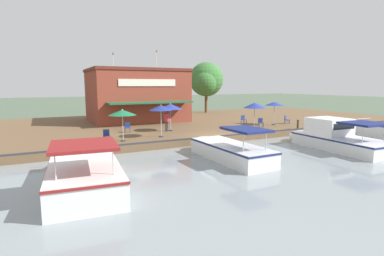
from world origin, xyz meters
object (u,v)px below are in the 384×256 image
at_px(cafe_chair_under_first_umbrella, 243,119).
at_px(mooring_post, 298,124).
at_px(motorboat_outer_channel, 332,137).
at_px(tree_upstream_bank, 206,80).
at_px(patio_umbrella_mid_patio_right, 161,108).
at_px(patio_umbrella_near_quay_edge, 170,107).
at_px(patio_umbrella_back_row, 122,113).
at_px(cafe_chair_facing_river, 261,122).
at_px(patio_umbrella_mid_patio_left, 255,105).
at_px(motorboat_fourth_along, 84,169).
at_px(person_at_quay_edge, 167,118).
at_px(cafe_chair_far_corner_seat, 127,127).
at_px(cafe_chair_mid_patio, 286,119).
at_px(motorboat_distant_upstream, 225,149).
at_px(patio_umbrella_by_entrance, 274,104).
at_px(waterfront_restaurant, 136,95).
at_px(cafe_chair_back_row_seat, 106,135).

height_order(cafe_chair_under_first_umbrella, mooring_post, cafe_chair_under_first_umbrella).
xyz_separation_m(motorboat_outer_channel, tree_upstream_bank, (-23.86, 2.95, 4.51)).
height_order(patio_umbrella_mid_patio_right, mooring_post, patio_umbrella_mid_patio_right).
bearing_deg(patio_umbrella_near_quay_edge, patio_umbrella_back_row, -59.26).
xyz_separation_m(patio_umbrella_near_quay_edge, mooring_post, (4.28, 10.93, -1.73)).
bearing_deg(cafe_chair_facing_river, patio_umbrella_mid_patio_left, -79.93).
height_order(patio_umbrella_mid_patio_right, motorboat_fourth_along, patio_umbrella_mid_patio_right).
bearing_deg(person_at_quay_edge, cafe_chair_far_corner_seat, -108.32).
distance_m(cafe_chair_mid_patio, tree_upstream_bank, 15.74).
height_order(person_at_quay_edge, motorboat_fourth_along, person_at_quay_edge).
distance_m(cafe_chair_under_first_umbrella, cafe_chair_far_corner_seat, 12.54).
relative_size(person_at_quay_edge, motorboat_distant_upstream, 0.25).
xyz_separation_m(patio_umbrella_by_entrance, cafe_chair_under_first_umbrella, (-2.35, -2.06, -1.67)).
distance_m(waterfront_restaurant, cafe_chair_far_corner_seat, 9.27).
bearing_deg(cafe_chair_under_first_umbrella, motorboat_outer_channel, -1.04).
xyz_separation_m(waterfront_restaurant, cafe_chair_mid_patio, (10.22, 13.06, -2.43)).
bearing_deg(motorboat_outer_channel, cafe_chair_facing_river, 179.98).
height_order(patio_umbrella_back_row, mooring_post, patio_umbrella_back_row).
relative_size(patio_umbrella_mid_patio_left, cafe_chair_facing_river, 2.87).
height_order(waterfront_restaurant, cafe_chair_under_first_umbrella, waterfront_restaurant).
xyz_separation_m(waterfront_restaurant, tree_upstream_bank, (-4.90, 11.96, 1.83)).
height_order(patio_umbrella_by_entrance, cafe_chair_far_corner_seat, patio_umbrella_by_entrance).
bearing_deg(cafe_chair_mid_patio, mooring_post, -29.03).
relative_size(patio_umbrella_mid_patio_right, cafe_chair_facing_river, 2.97).
bearing_deg(cafe_chair_facing_river, motorboat_distant_upstream, -50.99).
bearing_deg(mooring_post, cafe_chair_back_row_seat, -95.86).
height_order(patio_umbrella_near_quay_edge, mooring_post, patio_umbrella_near_quay_edge).
height_order(patio_umbrella_back_row, cafe_chair_mid_patio, patio_umbrella_back_row).
distance_m(patio_umbrella_by_entrance, patio_umbrella_back_row, 16.09).
height_order(patio_umbrella_near_quay_edge, cafe_chair_mid_patio, patio_umbrella_near_quay_edge).
distance_m(waterfront_restaurant, person_at_quay_edge, 9.54).
relative_size(patio_umbrella_mid_patio_left, motorboat_distant_upstream, 0.34).
xyz_separation_m(patio_umbrella_by_entrance, patio_umbrella_mid_patio_right, (1.54, -12.87, 0.13)).
distance_m(patio_umbrella_back_row, person_at_quay_edge, 5.49).
xyz_separation_m(motorboat_outer_channel, mooring_post, (-5.41, 2.20, 0.21)).
height_order(patio_umbrella_mid_patio_right, person_at_quay_edge, patio_umbrella_mid_patio_right).
distance_m(waterfront_restaurant, cafe_chair_mid_patio, 16.76).
height_order(patio_umbrella_by_entrance, patio_umbrella_near_quay_edge, patio_umbrella_near_quay_edge).
xyz_separation_m(person_at_quay_edge, motorboat_outer_channel, (9.58, 9.11, -0.94)).
relative_size(patio_umbrella_by_entrance, motorboat_fourth_along, 0.29).
xyz_separation_m(waterfront_restaurant, cafe_chair_under_first_umbrella, (7.94, 9.21, -2.43)).
bearing_deg(waterfront_restaurant, patio_umbrella_back_row, -21.02).
height_order(patio_umbrella_back_row, tree_upstream_bank, tree_upstream_bank).
relative_size(patio_umbrella_by_entrance, tree_upstream_bank, 0.32).
distance_m(patio_umbrella_mid_patio_left, cafe_chair_mid_patio, 5.32).
height_order(person_at_quay_edge, tree_upstream_bank, tree_upstream_bank).
relative_size(cafe_chair_back_row_seat, motorboat_fourth_along, 0.10).
bearing_deg(waterfront_restaurant, patio_umbrella_by_entrance, 47.60).
distance_m(patio_umbrella_mid_patio_left, tree_upstream_bank, 16.68).
xyz_separation_m(patio_umbrella_near_quay_edge, patio_umbrella_mid_patio_right, (2.56, -1.88, 0.12)).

